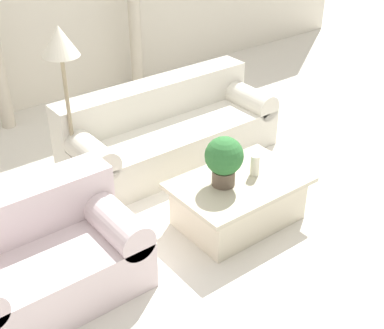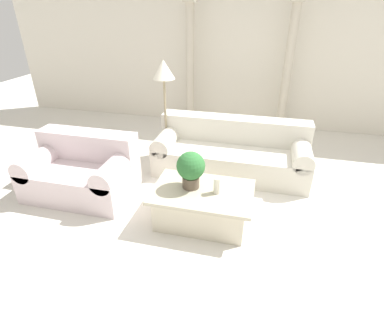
{
  "view_description": "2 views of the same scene",
  "coord_description": "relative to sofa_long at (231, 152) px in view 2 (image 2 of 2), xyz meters",
  "views": [
    {
      "loc": [
        -2.72,
        -3.1,
        2.88
      ],
      "look_at": [
        -0.27,
        0.08,
        0.46
      ],
      "focal_mm": 50.0,
      "sensor_mm": 36.0,
      "label": 1
    },
    {
      "loc": [
        0.49,
        -3.11,
        2.29
      ],
      "look_at": [
        -0.3,
        0.09,
        0.51
      ],
      "focal_mm": 28.0,
      "sensor_mm": 36.0,
      "label": 2
    }
  ],
  "objects": [
    {
      "name": "potted_plant",
      "position": [
        -0.32,
        -1.26,
        0.35
      ],
      "size": [
        0.32,
        0.32,
        0.44
      ],
      "color": "brown",
      "rests_on": "coffee_table"
    },
    {
      "name": "sofa_long",
      "position": [
        0.0,
        0.0,
        0.0
      ],
      "size": [
        2.24,
        0.88,
        0.78
      ],
      "color": "beige",
      "rests_on": "ground_plane"
    },
    {
      "name": "column_left",
      "position": [
        -1.08,
        1.75,
        0.89
      ],
      "size": [
        0.22,
        0.22,
        2.37
      ],
      "color": "beige",
      "rests_on": "ground_plane"
    },
    {
      "name": "ground_plane",
      "position": [
        -0.1,
        -0.98,
        -0.32
      ],
      "size": [
        16.0,
        16.0,
        0.0
      ],
      "primitive_type": "plane",
      "color": "silver"
    },
    {
      "name": "column_right",
      "position": [
        0.74,
        1.75,
        0.89
      ],
      "size": [
        0.22,
        0.22,
        2.37
      ],
      "color": "beige",
      "rests_on": "ground_plane"
    },
    {
      "name": "wall_back",
      "position": [
        -0.1,
        2.12,
        1.28
      ],
      "size": [
        10.0,
        0.06,
        3.2
      ],
      "color": "silver",
      "rests_on": "ground_plane"
    },
    {
      "name": "floor_lamp",
      "position": [
        -1.04,
        0.05,
        1.01
      ],
      "size": [
        0.32,
        0.32,
        1.6
      ],
      "color": "gray",
      "rests_on": "ground_plane"
    },
    {
      "name": "loveseat",
      "position": [
        -1.87,
        -1.05,
        0.01
      ],
      "size": [
        1.36,
        0.88,
        0.78
      ],
      "color": "silver",
      "rests_on": "ground_plane"
    },
    {
      "name": "coffee_table",
      "position": [
        -0.17,
        -1.3,
        -0.1
      ],
      "size": [
        1.14,
        0.76,
        0.42
      ],
      "color": "beige",
      "rests_on": "ground_plane"
    },
    {
      "name": "pillar_candle",
      "position": [
        -0.01,
        -1.31,
        0.2
      ],
      "size": [
        0.08,
        0.08,
        0.19
      ],
      "color": "silver",
      "rests_on": "coffee_table"
    }
  ]
}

